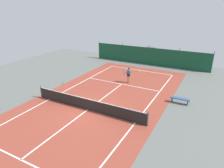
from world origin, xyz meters
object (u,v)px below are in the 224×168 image
tennis_ball_near_player (156,71)px  courtside_bench (180,99)px  parked_car (148,54)px  tennis_player (129,74)px  tennis_net (87,104)px  water_bottle (63,83)px

tennis_ball_near_player → courtside_bench: bearing=-60.7°
parked_car → tennis_player: bearing=102.2°
tennis_net → courtside_bench: (6.31, 4.68, -0.14)m
courtside_bench → tennis_ball_near_player: bearing=119.3°
parked_car → water_bottle: 15.35m
courtside_bench → water_bottle: 11.89m
tennis_net → tennis_ball_near_player: bearing=81.9°
tennis_player → water_bottle: size_ratio=6.83×
tennis_net → tennis_player: (0.44, 7.15, 0.45)m
parked_car → courtside_bench: parked_car is taller
parked_car → tennis_ball_near_player: bearing=122.1°
tennis_ball_near_player → courtside_bench: courtside_bench is taller
tennis_net → courtside_bench: tennis_net is taller
tennis_player → parked_car: (-1.48, 11.03, -0.12)m
tennis_net → water_bottle: bearing=147.5°
tennis_player → courtside_bench: size_ratio=1.03×
tennis_net → water_bottle: (-5.52, 3.52, -0.39)m
tennis_player → water_bottle: 7.03m
parked_car → water_bottle: (-4.48, -14.66, -0.72)m
tennis_net → parked_car: (-1.04, 18.18, 0.33)m
tennis_ball_near_player → water_bottle: water_bottle is taller
courtside_bench → water_bottle: size_ratio=6.67×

